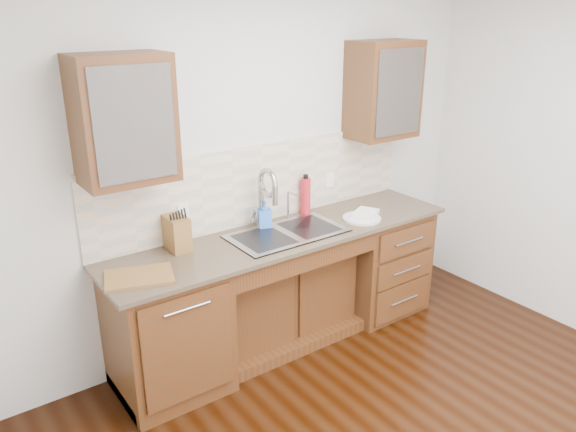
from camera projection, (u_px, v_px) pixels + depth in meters
wall_back at (257, 163)px, 4.17m from camera, size 4.00×0.10×2.70m
wall_left at (5, 396)px, 1.68m from camera, size 0.10×3.50×2.70m
base_cabinet_left at (167, 330)px, 3.69m from camera, size 0.70×0.62×0.88m
base_cabinet_center at (278, 296)px, 4.31m from camera, size 1.20×0.44×0.70m
base_cabinet_right at (377, 259)px, 4.73m from camera, size 0.70×0.62×0.88m
countertop at (286, 235)px, 4.04m from camera, size 2.70×0.65×0.03m
backsplash at (261, 184)px, 4.17m from camera, size 2.70×0.02×0.59m
sink at (287, 245)px, 4.05m from camera, size 0.84×0.46×0.19m
faucet at (261, 201)px, 4.09m from camera, size 0.04×0.04×0.40m
filter_tap at (288, 204)px, 4.26m from camera, size 0.02×0.02×0.24m
upper_cabinet_left at (123, 120)px, 3.26m from camera, size 0.55×0.34×0.75m
upper_cabinet_right at (383, 90)px, 4.40m from camera, size 0.55×0.34×0.75m
outlet_left at (183, 212)px, 3.84m from camera, size 0.08×0.01×0.12m
outlet_right at (330, 180)px, 4.55m from camera, size 0.08×0.01×0.12m
soap_bottle at (265, 214)px, 4.10m from camera, size 0.12×0.12×0.21m
water_bottle at (306, 196)px, 4.37m from camera, size 0.10×0.10×0.29m
plate at (362, 218)px, 4.29m from camera, size 0.36×0.36×0.02m
dish_towel at (365, 214)px, 4.32m from camera, size 0.27×0.24×0.03m
knife_block at (177, 233)px, 3.74m from camera, size 0.13×0.21×0.23m
cutting_board at (139, 277)px, 3.37m from camera, size 0.47×0.39×0.02m
cup_left_a at (105, 130)px, 3.21m from camera, size 0.16×0.16×0.11m
cup_left_b at (133, 128)px, 3.31m from camera, size 0.11×0.11×0.09m
cup_right_a at (374, 97)px, 4.37m from camera, size 0.17×0.17×0.11m
cup_right_b at (391, 95)px, 4.47m from camera, size 0.13×0.13×0.10m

